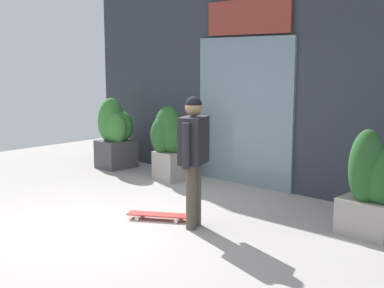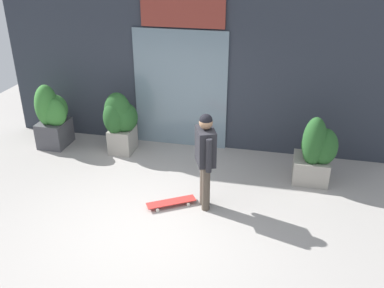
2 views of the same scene
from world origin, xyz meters
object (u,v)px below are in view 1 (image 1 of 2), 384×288
Objects in this scene: skateboarder at (194,149)px; planter_box_mid at (373,187)px; planter_box_left at (115,133)px; skateboard at (158,215)px; planter_box_right at (170,140)px.

planter_box_mid is (1.71, 1.21, -0.39)m from skateboarder.
planter_box_mid is (5.20, -0.33, -0.09)m from planter_box_left.
skateboard is at bearing -149.69° from planter_box_mid.
planter_box_mid is at bearing 178.78° from skateboard.
skateboard is 3.43m from planter_box_left.
planter_box_left is (-3.49, 1.54, -0.30)m from skateboarder.
planter_box_right is 3.75m from planter_box_mid.
planter_box_right reaches higher than planter_box_mid.
planter_box_right is (-2.02, 1.56, -0.29)m from skateboarder.
planter_box_left is at bearing -60.51° from skateboard.
planter_box_left is (-2.95, 1.64, 0.61)m from skateboard.
planter_box_right is 1.01× the size of planter_box_mid.
planter_box_mid reaches higher than skateboard.
planter_box_right is at bearing -79.55° from skateboard.
skateboarder reaches higher than planter_box_left.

